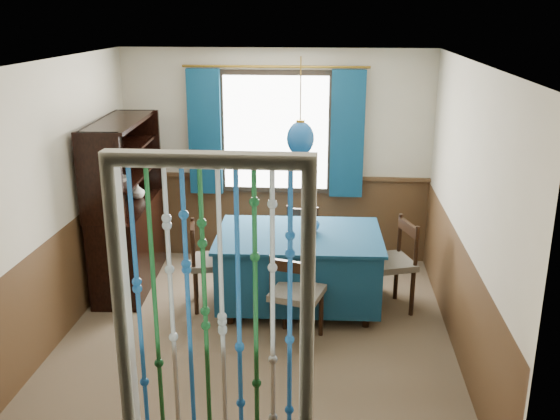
# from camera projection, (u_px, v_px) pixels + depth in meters

# --- Properties ---
(floor) EXTENTS (4.00, 4.00, 0.00)m
(floor) POSITION_uv_depth(u_px,v_px,m) (257.00, 336.00, 5.80)
(floor) COLOR brown
(floor) RESTS_ON ground
(ceiling) EXTENTS (4.00, 4.00, 0.00)m
(ceiling) POSITION_uv_depth(u_px,v_px,m) (253.00, 62.00, 5.04)
(ceiling) COLOR silver
(ceiling) RESTS_ON ground
(wall_back) EXTENTS (3.60, 0.00, 3.60)m
(wall_back) POSITION_uv_depth(u_px,v_px,m) (276.00, 157.00, 7.32)
(wall_back) COLOR beige
(wall_back) RESTS_ON ground
(wall_front) EXTENTS (3.60, 0.00, 3.60)m
(wall_front) POSITION_uv_depth(u_px,v_px,m) (212.00, 315.00, 3.52)
(wall_front) COLOR beige
(wall_front) RESTS_ON ground
(wall_left) EXTENTS (0.00, 4.00, 4.00)m
(wall_left) POSITION_uv_depth(u_px,v_px,m) (56.00, 203.00, 5.57)
(wall_left) COLOR beige
(wall_left) RESTS_ON ground
(wall_right) EXTENTS (0.00, 4.00, 4.00)m
(wall_right) POSITION_uv_depth(u_px,v_px,m) (466.00, 214.00, 5.27)
(wall_right) COLOR beige
(wall_right) RESTS_ON ground
(wainscot_back) EXTENTS (3.60, 0.00, 3.60)m
(wainscot_back) POSITION_uv_depth(u_px,v_px,m) (276.00, 218.00, 7.53)
(wainscot_back) COLOR #4A311C
(wainscot_back) RESTS_ON ground
(wainscot_left) EXTENTS (0.00, 4.00, 4.00)m
(wainscot_left) POSITION_uv_depth(u_px,v_px,m) (66.00, 280.00, 5.80)
(wainscot_left) COLOR #4A311C
(wainscot_left) RESTS_ON ground
(wainscot_right) EXTENTS (0.00, 4.00, 4.00)m
(wainscot_right) POSITION_uv_depth(u_px,v_px,m) (457.00, 295.00, 5.50)
(wainscot_right) COLOR #4A311C
(wainscot_right) RESTS_ON ground
(window) EXTENTS (1.32, 0.12, 1.42)m
(window) POSITION_uv_depth(u_px,v_px,m) (276.00, 133.00, 7.18)
(window) COLOR black
(window) RESTS_ON wall_back
(doorway) EXTENTS (1.16, 0.12, 2.18)m
(doorway) POSITION_uv_depth(u_px,v_px,m) (215.00, 341.00, 3.64)
(doorway) COLOR silver
(doorway) RESTS_ON ground
(dining_table) EXTENTS (1.67, 1.18, 0.78)m
(dining_table) POSITION_uv_depth(u_px,v_px,m) (299.00, 265.00, 6.27)
(dining_table) COLOR navy
(dining_table) RESTS_ON floor
(chair_near) EXTENTS (0.53, 0.52, 0.88)m
(chair_near) POSITION_uv_depth(u_px,v_px,m) (296.00, 295.00, 5.57)
(chair_near) COLOR black
(chair_near) RESTS_ON floor
(chair_far) EXTENTS (0.45, 0.43, 0.82)m
(chair_far) POSITION_uv_depth(u_px,v_px,m) (300.00, 243.00, 6.92)
(chair_far) COLOR black
(chair_far) RESTS_ON floor
(chair_left) EXTENTS (0.51, 0.52, 0.89)m
(chair_left) POSITION_uv_depth(u_px,v_px,m) (209.00, 262.00, 6.28)
(chair_left) COLOR black
(chair_left) RESTS_ON floor
(chair_right) EXTENTS (0.57, 0.58, 0.94)m
(chair_right) POSITION_uv_depth(u_px,v_px,m) (392.00, 263.00, 6.21)
(chair_right) COLOR black
(chair_right) RESTS_ON floor
(sideboard) EXTENTS (0.57, 1.42, 1.83)m
(sideboard) POSITION_uv_depth(u_px,v_px,m) (127.00, 230.00, 6.74)
(sideboard) COLOR black
(sideboard) RESTS_ON floor
(pendant_lamp) EXTENTS (0.26, 0.26, 0.92)m
(pendant_lamp) POSITION_uv_depth(u_px,v_px,m) (300.00, 138.00, 5.87)
(pendant_lamp) COLOR olive
(pendant_lamp) RESTS_ON ceiling
(vase_table) EXTENTS (0.17, 0.17, 0.18)m
(vase_table) POSITION_uv_depth(u_px,v_px,m) (310.00, 223.00, 6.20)
(vase_table) COLOR #144B8D
(vase_table) RESTS_ON dining_table
(bowl_shelf) EXTENTS (0.29, 0.29, 0.05)m
(bowl_shelf) POSITION_uv_depth(u_px,v_px,m) (119.00, 179.00, 6.28)
(bowl_shelf) COLOR beige
(bowl_shelf) RESTS_ON sideboard
(vase_sideboard) EXTENTS (0.20, 0.20, 0.18)m
(vase_sideboard) POSITION_uv_depth(u_px,v_px,m) (138.00, 190.00, 6.88)
(vase_sideboard) COLOR beige
(vase_sideboard) RESTS_ON sideboard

